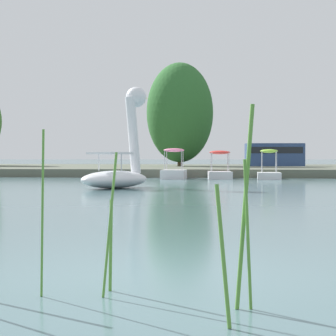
% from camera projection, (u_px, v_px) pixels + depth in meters
% --- Properties ---
extents(ground_plane, '(610.14, 610.14, 0.00)m').
position_uv_depth(ground_plane, '(161.00, 275.00, 5.85)').
color(ground_plane, slate).
extents(shore_bank_far, '(120.26, 24.58, 0.48)m').
position_uv_depth(shore_bank_far, '(222.00, 169.00, 45.18)').
color(shore_bank_far, '#5B6051').
rests_on(shore_bank_far, ground_plane).
extents(swan_boat, '(3.06, 3.38, 3.91)m').
position_uv_depth(swan_boat, '(120.00, 162.00, 22.32)').
color(swan_boat, white).
rests_on(swan_boat, ground_plane).
extents(pedal_boat_lime, '(1.25, 1.97, 1.60)m').
position_uv_depth(pedal_boat_lime, '(269.00, 171.00, 31.49)').
color(pedal_boat_lime, white).
rests_on(pedal_boat_lime, ground_plane).
extents(pedal_boat_red, '(1.40, 2.09, 1.53)m').
position_uv_depth(pedal_boat_red, '(220.00, 170.00, 31.92)').
color(pedal_boat_red, white).
rests_on(pedal_boat_red, ground_plane).
extents(pedal_boat_pink, '(1.26, 2.29, 1.65)m').
position_uv_depth(pedal_boat_pink, '(174.00, 170.00, 31.91)').
color(pedal_boat_pink, white).
rests_on(pedal_boat_pink, ground_plane).
extents(tree_willow_near_path, '(5.55, 5.95, 8.02)m').
position_uv_depth(tree_willow_near_path, '(180.00, 113.00, 45.51)').
color(tree_willow_near_path, brown).
rests_on(tree_willow_near_path, shore_bank_far).
extents(parked_van, '(4.61, 2.19, 1.77)m').
position_uv_depth(parked_van, '(274.00, 154.00, 46.02)').
color(parked_van, navy).
rests_on(parked_van, shore_bank_far).
extents(reed_clump_foreground, '(2.61, 1.06, 1.58)m').
position_uv_depth(reed_clump_foreground, '(101.00, 228.00, 4.65)').
color(reed_clump_foreground, '#568E38').
rests_on(reed_clump_foreground, ground_plane).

